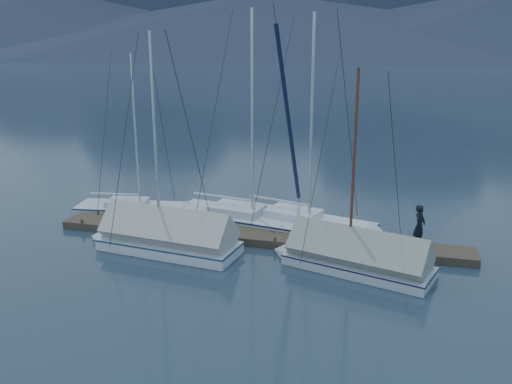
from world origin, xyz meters
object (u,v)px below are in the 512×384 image
sailboat_open_mid (264,223)px  sailboat_covered_near (346,258)px  sailboat_open_right (320,228)px  sailboat_covered_far (157,239)px  sailboat_open_left (149,211)px  person (419,226)px

sailboat_open_mid → sailboat_covered_near: 5.60m
sailboat_open_mid → sailboat_open_right: sailboat_open_mid is taller
sailboat_covered_far → sailboat_open_mid: bearing=46.8°
sailboat_open_left → sailboat_covered_far: bearing=-60.5°
sailboat_covered_near → person: (2.68, 2.12, 0.80)m
sailboat_open_right → sailboat_covered_near: bearing=-67.9°
sailboat_open_left → sailboat_open_mid: sailboat_open_mid is taller
sailboat_open_mid → sailboat_open_right: 2.63m
sailboat_open_mid → sailboat_covered_far: size_ratio=1.11×
sailboat_covered_near → person: sailboat_covered_near is taller
sailboat_open_mid → sailboat_covered_far: 5.24m
sailboat_open_left → sailboat_covered_near: size_ratio=1.03×
sailboat_open_mid → person: sailboat_open_mid is taller
sailboat_covered_near → person: 3.51m
sailboat_open_left → sailboat_covered_far: 4.99m
sailboat_covered_near → sailboat_open_left: bearing=157.2°
sailboat_covered_near → sailboat_covered_far: (-7.73, -0.04, 0.05)m
sailboat_open_mid → person: 7.10m
sailboat_covered_near → person: size_ratio=4.76×
sailboat_covered_near → person: bearing=38.3°
sailboat_open_mid → person: (6.83, -1.65, 1.03)m
sailboat_open_left → sailboat_open_right: sailboat_open_right is taller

